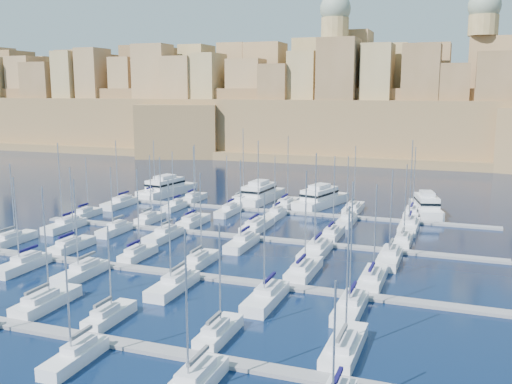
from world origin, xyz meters
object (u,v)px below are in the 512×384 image
at_px(sailboat_4, 219,332).
at_px(motor_yacht_d, 426,206).
at_px(motor_yacht_b, 260,194).
at_px(motor_yacht_a, 167,188).
at_px(motor_yacht_c, 320,198).
at_px(sailboat_2, 46,302).

height_order(sailboat_4, motor_yacht_d, sailboat_4).
xyz_separation_m(motor_yacht_b, motor_yacht_d, (37.18, -1.43, -0.00)).
relative_size(motor_yacht_a, motor_yacht_b, 1.01).
height_order(motor_yacht_c, motor_yacht_d, same).
bearing_deg(motor_yacht_c, sailboat_2, -103.11).
relative_size(motor_yacht_b, motor_yacht_d, 1.17).
height_order(motor_yacht_a, motor_yacht_d, same).
bearing_deg(motor_yacht_c, motor_yacht_a, 179.52).
distance_m(motor_yacht_a, motor_yacht_d, 61.65).
distance_m(sailboat_4, motor_yacht_d, 71.66).
bearing_deg(sailboat_2, motor_yacht_a, 107.81).
relative_size(sailboat_2, motor_yacht_b, 0.81).
bearing_deg(motor_yacht_a, motor_yacht_b, 0.03).
distance_m(motor_yacht_b, motor_yacht_d, 37.21).
xyz_separation_m(sailboat_2, motor_yacht_a, (-22.61, 70.40, 0.97)).
xyz_separation_m(motor_yacht_a, motor_yacht_d, (61.64, -1.42, 0.00)).
height_order(sailboat_2, motor_yacht_c, sailboat_2).
distance_m(sailboat_4, motor_yacht_b, 74.24).
xyz_separation_m(motor_yacht_a, motor_yacht_b, (24.45, 0.01, 0.00)).
bearing_deg(sailboat_2, motor_yacht_b, 88.50).
bearing_deg(motor_yacht_a, motor_yacht_c, -0.48).
bearing_deg(motor_yacht_c, sailboat_4, -84.77).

